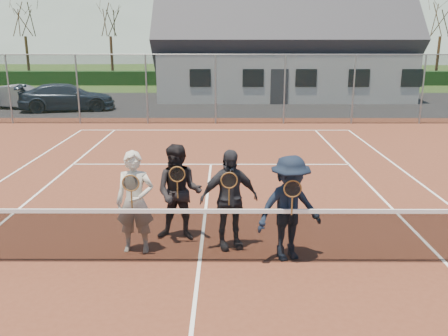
% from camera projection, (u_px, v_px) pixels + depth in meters
% --- Properties ---
extents(ground, '(220.00, 220.00, 0.00)m').
position_uv_depth(ground, '(218.00, 104.00, 27.24)').
color(ground, '#2C4819').
rests_on(ground, ground).
extents(court_surface, '(30.00, 30.00, 0.02)m').
position_uv_depth(court_surface, '(200.00, 263.00, 7.95)').
color(court_surface, '#562819').
rests_on(court_surface, ground).
extents(tarmac_carpark, '(40.00, 12.00, 0.01)m').
position_uv_depth(tarmac_carpark, '(149.00, 104.00, 27.26)').
color(tarmac_carpark, black).
rests_on(tarmac_carpark, ground).
extents(hedge_row, '(40.00, 1.20, 1.10)m').
position_uv_depth(hedge_row, '(220.00, 78.00, 38.68)').
color(hedge_row, black).
rests_on(hedge_row, ground).
extents(hill_west, '(110.00, 110.00, 18.00)m').
position_uv_depth(hill_west, '(102.00, 12.00, 97.30)').
color(hill_west, '#52635A').
rests_on(hill_west, ground).
extents(hill_centre, '(120.00, 120.00, 22.00)m').
position_uv_depth(hill_centre, '(321.00, 2.00, 96.64)').
color(hill_centre, '#586A61').
rests_on(hill_centre, ground).
extents(car_b, '(3.98, 2.04, 1.25)m').
position_uv_depth(car_b, '(21.00, 97.00, 25.43)').
color(car_b, gray).
rests_on(car_b, ground).
extents(car_c, '(5.13, 2.96, 1.40)m').
position_uv_depth(car_c, '(67.00, 97.00, 24.70)').
color(car_c, '#1B2737').
rests_on(car_c, ground).
extents(court_markings, '(11.03, 23.83, 0.01)m').
position_uv_depth(court_markings, '(200.00, 262.00, 7.94)').
color(court_markings, white).
rests_on(court_markings, court_surface).
extents(tennis_net, '(11.68, 0.08, 1.10)m').
position_uv_depth(tennis_net, '(199.00, 233.00, 7.81)').
color(tennis_net, slate).
rests_on(tennis_net, ground).
extents(perimeter_fence, '(30.07, 0.07, 3.02)m').
position_uv_depth(perimeter_fence, '(216.00, 89.00, 20.57)').
color(perimeter_fence, slate).
rests_on(perimeter_fence, ground).
extents(clubhouse, '(15.60, 8.20, 7.70)m').
position_uv_depth(clubhouse, '(282.00, 33.00, 30.04)').
color(clubhouse, silver).
rests_on(clubhouse, ground).
extents(tree_a, '(3.20, 3.20, 7.77)m').
position_uv_depth(tree_a, '(23.00, 11.00, 38.31)').
color(tree_a, '#352313').
rests_on(tree_a, ground).
extents(tree_b, '(3.20, 3.20, 7.77)m').
position_uv_depth(tree_b, '(109.00, 11.00, 38.29)').
color(tree_b, '#3B2115').
rests_on(tree_b, ground).
extents(tree_c, '(3.20, 3.20, 7.77)m').
position_uv_depth(tree_c, '(245.00, 11.00, 38.25)').
color(tree_c, '#352013').
rests_on(tree_c, ground).
extents(tree_d, '(3.20, 3.20, 7.77)m').
position_uv_depth(tree_d, '(369.00, 11.00, 38.22)').
color(tree_d, '#362313').
rests_on(tree_d, ground).
extents(tree_e, '(3.20, 3.20, 7.77)m').
position_uv_depth(tree_e, '(443.00, 11.00, 38.20)').
color(tree_e, '#3C2215').
rests_on(tree_e, ground).
extents(player_a, '(0.67, 0.51, 1.80)m').
position_uv_depth(player_a, '(135.00, 202.00, 8.15)').
color(player_a, beige).
rests_on(player_a, court_surface).
extents(player_b, '(0.95, 0.78, 1.80)m').
position_uv_depth(player_b, '(179.00, 193.00, 8.66)').
color(player_b, black).
rests_on(player_b, court_surface).
extents(player_c, '(1.14, 0.72, 1.80)m').
position_uv_depth(player_c, '(229.00, 199.00, 8.30)').
color(player_c, '#26262B').
rests_on(player_c, court_surface).
extents(player_d, '(1.32, 1.03, 1.80)m').
position_uv_depth(player_d, '(289.00, 208.00, 7.85)').
color(player_d, black).
rests_on(player_d, court_surface).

